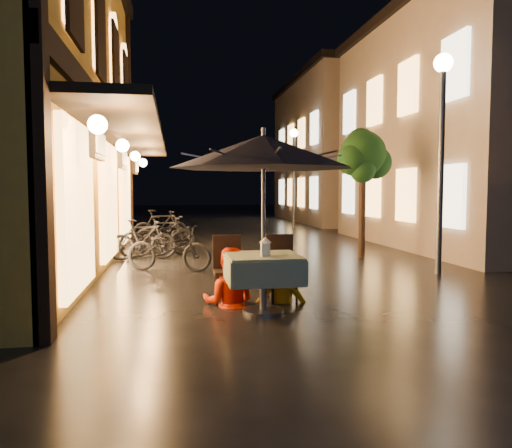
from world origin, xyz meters
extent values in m
plane|color=black|center=(0.00, 0.00, 0.00)|extent=(90.00, 90.00, 0.00)
cube|color=black|center=(-3.47, 4.00, 3.30)|extent=(0.12, 11.00, 0.35)
cube|color=black|center=(-2.90, 4.00, 2.75)|extent=(1.20, 10.50, 0.12)
cube|color=#FFB358|center=(-3.44, 3.00, 4.60)|extent=(0.10, 0.90, 1.50)
cube|color=#FFB358|center=(-3.44, 5.50, 4.60)|extent=(0.10, 0.90, 1.50)
cube|color=#FFB358|center=(-3.44, 8.00, 4.60)|extent=(0.10, 0.90, 1.50)
cube|color=#FFB358|center=(-3.44, 0.50, 1.40)|extent=(0.10, 2.20, 2.40)
cube|color=#FFB358|center=(-3.44, 4.00, 1.40)|extent=(0.10, 2.20, 2.40)
cube|color=#FFB358|center=(-3.44, 7.50, 1.40)|extent=(0.10, 2.20, 2.40)
cube|color=#A29082|center=(7.50, 6.50, 3.25)|extent=(7.00, 9.00, 6.50)
cube|color=black|center=(7.50, 6.50, 6.65)|extent=(7.30, 9.30, 0.30)
cube|color=#FFB358|center=(3.95, 3.20, 1.50)|extent=(0.10, 1.00, 1.40)
cube|color=#FFB358|center=(3.95, 3.20, 4.30)|extent=(0.10, 1.00, 1.40)
cube|color=#FFB358|center=(3.95, 5.40, 1.50)|extent=(0.10, 1.00, 1.40)
cube|color=#FFB358|center=(3.95, 5.40, 4.30)|extent=(0.10, 1.00, 1.40)
cube|color=#FFB358|center=(3.95, 7.60, 1.50)|extent=(0.10, 1.00, 1.40)
cube|color=#FFB358|center=(3.95, 7.60, 4.30)|extent=(0.10, 1.00, 1.40)
cube|color=#FFB358|center=(3.95, 9.80, 1.50)|extent=(0.10, 1.00, 1.40)
cube|color=#FFB358|center=(3.95, 9.80, 4.30)|extent=(0.10, 1.00, 1.40)
cube|color=#A29082|center=(7.50, 18.00, 3.50)|extent=(7.00, 10.00, 7.00)
cube|color=black|center=(7.50, 18.00, 7.15)|extent=(7.30, 10.30, 0.30)
cube|color=#FFB358|center=(3.95, 14.20, 1.50)|extent=(0.10, 1.00, 1.40)
cube|color=#FFB358|center=(3.95, 14.20, 4.30)|extent=(0.10, 1.00, 1.40)
cube|color=#FFB358|center=(3.95, 16.40, 1.50)|extent=(0.10, 1.00, 1.40)
cube|color=#FFB358|center=(3.95, 16.40, 4.30)|extent=(0.10, 1.00, 1.40)
cube|color=#FFB358|center=(3.95, 18.60, 1.50)|extent=(0.10, 1.00, 1.40)
cube|color=#FFB358|center=(3.95, 18.60, 4.30)|extent=(0.10, 1.00, 1.40)
cube|color=#FFB358|center=(3.95, 20.80, 1.50)|extent=(0.10, 1.00, 1.40)
cube|color=#FFB358|center=(3.95, 20.80, 4.30)|extent=(0.10, 1.00, 1.40)
cylinder|color=black|center=(2.40, 4.50, 1.10)|extent=(0.16, 0.16, 2.20)
sphere|color=black|center=(2.40, 4.50, 2.50)|extent=(1.10, 1.10, 1.10)
sphere|color=black|center=(2.75, 4.60, 2.30)|extent=(0.80, 0.80, 0.80)
sphere|color=black|center=(2.10, 4.35, 2.35)|extent=(0.76, 0.76, 0.76)
sphere|color=black|center=(2.45, 4.80, 2.80)|extent=(0.70, 0.70, 0.70)
sphere|color=black|center=(2.30, 4.25, 2.10)|extent=(0.60, 0.60, 0.60)
cylinder|color=#59595E|center=(3.00, 2.00, 2.00)|extent=(0.12, 0.12, 4.00)
sphere|color=beige|center=(3.00, 2.00, 4.05)|extent=(0.36, 0.36, 0.36)
cylinder|color=#59595E|center=(3.00, 14.00, 2.00)|extent=(0.12, 0.12, 4.00)
sphere|color=beige|center=(3.00, 14.00, 4.05)|extent=(0.36, 0.36, 0.36)
cylinder|color=#59595E|center=(-0.91, -0.43, 0.36)|extent=(0.10, 0.10, 0.72)
cylinder|color=#59595E|center=(-0.91, -0.43, 0.02)|extent=(0.56, 0.56, 0.04)
cube|color=#30552E|center=(-0.91, -0.43, 0.75)|extent=(0.95, 0.95, 0.06)
cube|color=#30552E|center=(-0.43, -0.43, 0.58)|extent=(0.04, 0.95, 0.33)
cube|color=#30552E|center=(-1.38, -0.43, 0.58)|extent=(0.04, 0.95, 0.33)
cube|color=#30552E|center=(-0.91, 0.04, 0.58)|extent=(0.95, 0.04, 0.33)
cube|color=#30552E|center=(-0.91, -0.91, 0.58)|extent=(0.95, 0.04, 0.33)
cylinder|color=#59595E|center=(-0.91, -0.43, 1.15)|extent=(0.05, 0.05, 2.30)
cone|color=black|center=(-0.91, -0.43, 2.15)|extent=(2.46, 2.46, 0.44)
cylinder|color=#59595E|center=(-0.91, -0.43, 2.40)|extent=(0.06, 0.06, 0.12)
cube|color=black|center=(-1.31, 0.22, 0.45)|extent=(0.42, 0.42, 0.05)
cube|color=black|center=(-1.31, 0.41, 0.70)|extent=(0.42, 0.04, 0.55)
cylinder|color=black|center=(-1.49, 0.04, 0.21)|extent=(0.04, 0.04, 0.43)
cylinder|color=black|center=(-1.13, 0.04, 0.21)|extent=(0.04, 0.04, 0.43)
cylinder|color=black|center=(-1.49, 0.40, 0.21)|extent=(0.04, 0.04, 0.43)
cylinder|color=black|center=(-1.13, 0.40, 0.21)|extent=(0.04, 0.04, 0.43)
cube|color=black|center=(-0.51, 0.22, 0.45)|extent=(0.42, 0.42, 0.05)
cube|color=black|center=(-0.51, 0.41, 0.70)|extent=(0.42, 0.04, 0.55)
cylinder|color=black|center=(-0.69, 0.04, 0.21)|extent=(0.04, 0.04, 0.43)
cylinder|color=black|center=(-0.33, 0.04, 0.21)|extent=(0.04, 0.04, 0.43)
cylinder|color=black|center=(-0.69, 0.40, 0.21)|extent=(0.04, 0.04, 0.43)
cylinder|color=black|center=(-0.33, 0.40, 0.21)|extent=(0.04, 0.04, 0.43)
cube|color=white|center=(-0.91, -0.58, 0.87)|extent=(0.11, 0.11, 0.18)
cube|color=#FFD88C|center=(-0.91, -0.58, 0.86)|extent=(0.07, 0.07, 0.12)
cone|color=white|center=(-0.91, -0.58, 0.99)|extent=(0.16, 0.16, 0.07)
imported|color=#F62800|center=(-1.31, 0.08, 0.81)|extent=(0.91, 0.78, 1.62)
imported|color=orange|center=(-0.54, 0.16, 0.73)|extent=(1.02, 0.70, 1.46)
imported|color=black|center=(-2.18, 3.20, 0.46)|extent=(1.87, 1.17, 0.93)
imported|color=black|center=(-2.82, 4.92, 0.48)|extent=(1.64, 0.73, 0.95)
imported|color=black|center=(-2.49, 5.38, 0.50)|extent=(2.03, 1.30, 1.01)
imported|color=black|center=(-2.34, 6.32, 0.48)|extent=(1.62, 0.58, 0.96)
imported|color=black|center=(-2.43, 7.95, 0.40)|extent=(1.62, 0.84, 0.81)
imported|color=black|center=(-2.50, 8.56, 0.52)|extent=(1.78, 0.96, 1.03)
camera|label=1|loc=(-2.08, -6.94, 1.65)|focal=35.00mm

